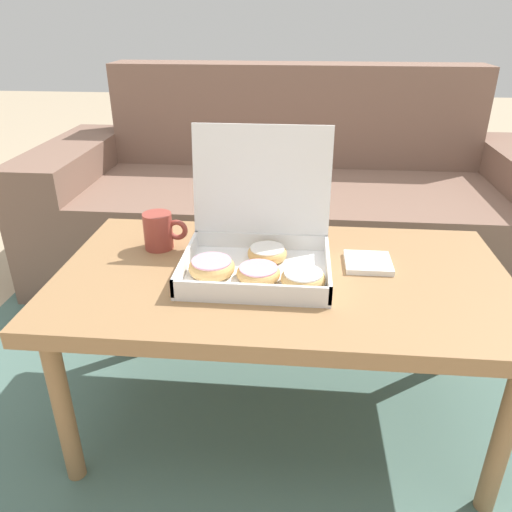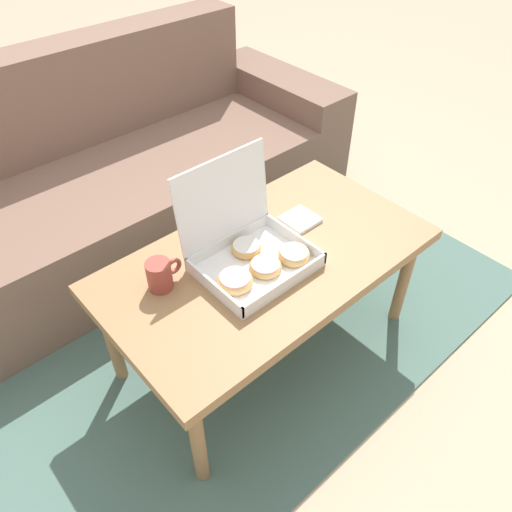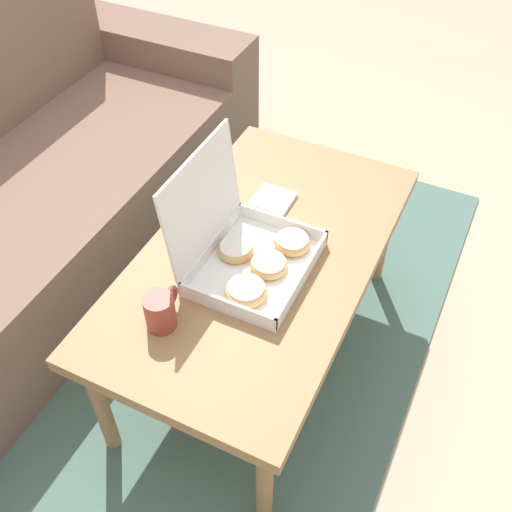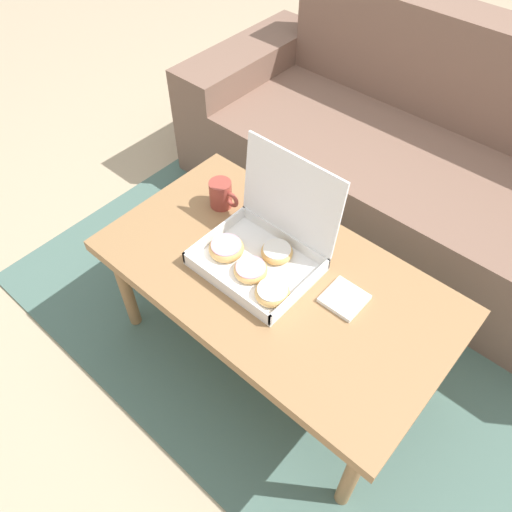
{
  "view_description": "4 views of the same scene",
  "coord_description": "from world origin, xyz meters",
  "views": [
    {
      "loc": [
        0.03,
        -1.23,
        1.04
      ],
      "look_at": [
        -0.06,
        -0.17,
        0.52
      ],
      "focal_mm": 35.0,
      "sensor_mm": 36.0,
      "label": 1
    },
    {
      "loc": [
        -0.82,
        -1.03,
        1.56
      ],
      "look_at": [
        -0.06,
        -0.17,
        0.52
      ],
      "focal_mm": 35.0,
      "sensor_mm": 36.0,
      "label": 2
    },
    {
      "loc": [
        -1.06,
        -0.65,
        1.65
      ],
      "look_at": [
        -0.06,
        -0.17,
        0.52
      ],
      "focal_mm": 42.0,
      "sensor_mm": 36.0,
      "label": 3
    },
    {
      "loc": [
        0.58,
        -0.9,
        1.64
      ],
      "look_at": [
        -0.06,
        -0.17,
        0.52
      ],
      "focal_mm": 35.0,
      "sensor_mm": 36.0,
      "label": 4
    }
  ],
  "objects": [
    {
      "name": "coffee_table",
      "position": [
        0.0,
        -0.16,
        0.42
      ],
      "size": [
        1.09,
        0.61,
        0.47
      ],
      "color": "#997047",
      "rests_on": "ground_plane"
    },
    {
      "name": "area_rug",
      "position": [
        0.0,
        0.3,
        0.01
      ],
      "size": [
        2.21,
        1.92,
        0.01
      ],
      "primitive_type": "cube",
      "color": "#4C6B60",
      "rests_on": "ground_plane"
    },
    {
      "name": "coffee_mug",
      "position": [
        -0.33,
        -0.04,
        0.52
      ],
      "size": [
        0.12,
        0.08,
        0.1
      ],
      "color": "#993D33",
      "rests_on": "coffee_table"
    },
    {
      "name": "pastry_box",
      "position": [
        -0.06,
        -0.15,
        0.52
      ],
      "size": [
        0.35,
        0.31,
        0.33
      ],
      "color": "white",
      "rests_on": "coffee_table"
    },
    {
      "name": "napkin_stack",
      "position": [
        0.21,
        -0.1,
        0.48
      ],
      "size": [
        0.11,
        0.11,
        0.01
      ],
      "color": "white",
      "rests_on": "coffee_table"
    },
    {
      "name": "couch",
      "position": [
        0.0,
        0.8,
        0.29
      ],
      "size": [
        2.09,
        0.81,
        0.84
      ],
      "color": "#7A5B4C",
      "rests_on": "ground_plane"
    },
    {
      "name": "ground_plane",
      "position": [
        0.0,
        0.0,
        0.0
      ],
      "size": [
        12.0,
        12.0,
        0.0
      ],
      "primitive_type": "plane",
      "color": "tan"
    }
  ]
}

